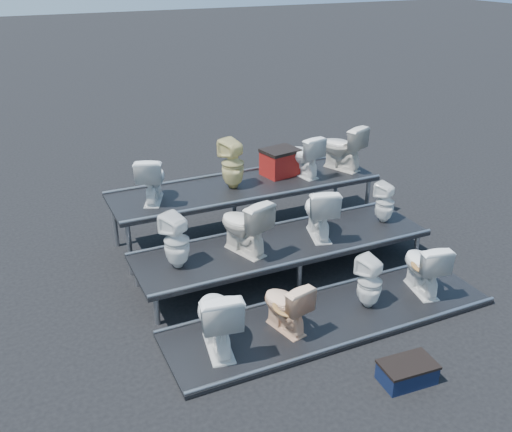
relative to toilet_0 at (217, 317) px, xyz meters
name	(u,v)px	position (x,y,z in m)	size (l,w,h in m)	color
ground	(283,271)	(1.50, 1.30, -0.48)	(80.00, 80.00, 0.00)	black
tier_front	(331,317)	(1.50, 0.00, -0.45)	(4.20, 1.20, 0.06)	black
tier_mid	(283,257)	(1.50, 1.30, -0.25)	(4.20, 1.20, 0.46)	black
tier_back	(246,210)	(1.50, 2.60, -0.05)	(4.20, 1.20, 0.86)	black
toilet_0	(217,317)	(0.00, 0.00, 0.00)	(0.47, 0.82, 0.84)	white
toilet_1	(286,305)	(0.86, 0.00, -0.08)	(0.38, 0.66, 0.67)	beige
toilet_2	(370,282)	(2.05, 0.00, -0.08)	(0.31, 0.31, 0.68)	white
toilet_3	(424,266)	(2.89, 0.00, -0.05)	(0.42, 0.73, 0.74)	white
toilet_4	(176,241)	(-0.03, 1.30, 0.35)	(0.33, 0.33, 0.73)	white
toilet_5	(244,225)	(0.91, 1.30, 0.37)	(0.44, 0.77, 0.79)	silver
toilet_6	(319,211)	(2.06, 1.30, 0.36)	(0.43, 0.75, 0.76)	white
toilet_7	(385,203)	(3.20, 1.30, 0.29)	(0.28, 0.28, 0.61)	white
toilet_8	(152,179)	(0.03, 2.60, 0.73)	(0.39, 0.68, 0.69)	white
toilet_9	(233,164)	(1.29, 2.60, 0.76)	(0.34, 0.35, 0.76)	#E0D288
toilet_10	(304,155)	(2.52, 2.60, 0.72)	(0.38, 0.67, 0.69)	white
toilet_11	(342,147)	(3.25, 2.60, 0.76)	(0.42, 0.74, 0.76)	silver
red_crate	(280,163)	(2.20, 2.79, 0.57)	(0.53, 0.43, 0.38)	maroon
step_stool	(407,373)	(1.64, -1.30, -0.38)	(0.57, 0.34, 0.21)	black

